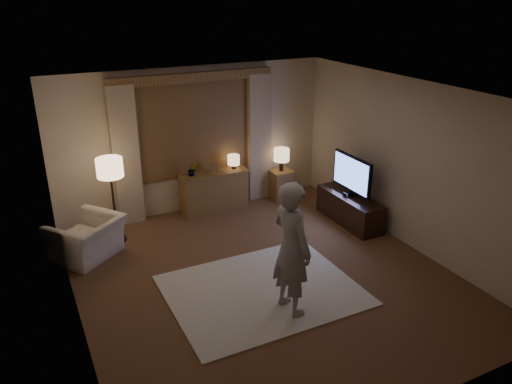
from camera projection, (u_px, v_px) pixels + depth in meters
room at (249, 178)px, 7.00m from camera, size 5.04×5.54×2.64m
rug at (262, 290)px, 6.77m from camera, size 2.50×2.00×0.02m
sideboard at (214, 192)px, 9.13m from camera, size 1.20×0.40×0.70m
picture_frame at (213, 169)px, 8.96m from camera, size 0.16×0.02×0.20m
plant at (192, 170)px, 8.78m from camera, size 0.17×0.13×0.30m
table_lamp_sideboard at (234, 160)px, 9.09m from camera, size 0.22×0.22×0.30m
floor_lamp at (110, 172)px, 7.70m from camera, size 0.41×0.41×1.40m
armchair at (87, 239)px, 7.50m from camera, size 1.27×1.26×0.62m
side_table at (281, 184)px, 9.69m from camera, size 0.40×0.40×0.56m
table_lamp_side at (282, 155)px, 9.46m from camera, size 0.30×0.30×0.44m
tv_stand at (349, 209)px, 8.68m from camera, size 0.45×1.40×0.50m
tv at (352, 174)px, 8.43m from camera, size 0.24×0.98×0.71m
person at (292, 248)px, 6.05m from camera, size 0.50×0.68×1.73m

